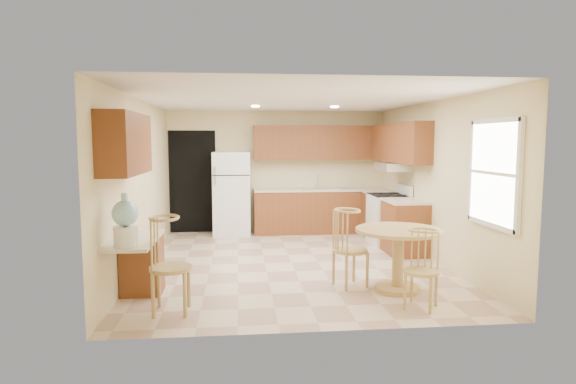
{
  "coord_description": "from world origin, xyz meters",
  "views": [
    {
      "loc": [
        -0.8,
        -7.28,
        1.88
      ],
      "look_at": [
        -0.02,
        0.3,
        1.07
      ],
      "focal_mm": 30.0,
      "sensor_mm": 36.0,
      "label": 1
    }
  ],
  "objects": [
    {
      "name": "window",
      "position": [
        2.23,
        -1.85,
        1.5
      ],
      "size": [
        0.06,
        1.12,
        1.3
      ],
      "color": "white",
      "rests_on": "wall_right"
    },
    {
      "name": "doorway",
      "position": [
        -1.75,
        2.73,
        1.05
      ],
      "size": [
        0.9,
        0.02,
        2.1
      ],
      "primitive_type": "cube",
      "color": "black",
      "rests_on": "floor"
    },
    {
      "name": "desk_top",
      "position": [
        -2.0,
        -1.7,
        0.75
      ],
      "size": [
        0.5,
        1.2,
        0.04
      ],
      "primitive_type": "cube",
      "color": "beige",
      "rests_on": "desk_pedestal"
    },
    {
      "name": "chair_table_a",
      "position": [
        0.63,
        -1.39,
        0.61
      ],
      "size": [
        0.44,
        0.57,
        1.0
      ],
      "rotation": [
        0.0,
        0.0,
        -1.23
      ],
      "color": "tan",
      "rests_on": "floor"
    },
    {
      "name": "ceiling",
      "position": [
        0.0,
        0.0,
        2.5
      ],
      "size": [
        4.5,
        5.5,
        0.02
      ],
      "primitive_type": "cube",
      "color": "white",
      "rests_on": "wall_back"
    },
    {
      "name": "wall_left",
      "position": [
        -2.25,
        0.0,
        1.25
      ],
      "size": [
        0.02,
        5.5,
        2.5
      ],
      "primitive_type": "cube",
      "color": "beige",
      "rests_on": "floor"
    },
    {
      "name": "base_cab_right_b",
      "position": [
        1.95,
        0.4,
        0.43
      ],
      "size": [
        0.6,
        0.8,
        0.87
      ],
      "primitive_type": "cube",
      "color": "brown",
      "rests_on": "floor"
    },
    {
      "name": "wall_front",
      "position": [
        0.0,
        -2.75,
        1.25
      ],
      "size": [
        4.5,
        0.02,
        2.5
      ],
      "primitive_type": "cube",
      "color": "beige",
      "rests_on": "floor"
    },
    {
      "name": "refrigerator",
      "position": [
        -0.95,
        2.4,
        0.83
      ],
      "size": [
        0.74,
        0.72,
        1.67
      ],
      "color": "white",
      "rests_on": "floor"
    },
    {
      "name": "sink",
      "position": [
        0.85,
        2.45,
        0.91
      ],
      "size": [
        0.78,
        0.44,
        0.01
      ],
      "primitive_type": "cube",
      "color": "silver",
      "rests_on": "counter_back"
    },
    {
      "name": "floor",
      "position": [
        0.0,
        0.0,
        0.0
      ],
      "size": [
        5.5,
        5.5,
        0.0
      ],
      "primitive_type": "plane",
      "color": "beige",
      "rests_on": "ground"
    },
    {
      "name": "base_cab_back",
      "position": [
        0.88,
        2.45,
        0.43
      ],
      "size": [
        2.75,
        0.6,
        0.87
      ],
      "primitive_type": "cube",
      "color": "brown",
      "rests_on": "floor"
    },
    {
      "name": "counter_right_a",
      "position": [
        1.95,
        1.85,
        0.89
      ],
      "size": [
        0.63,
        0.59,
        0.04
      ],
      "primitive_type": "cube",
      "color": "beige",
      "rests_on": "base_cab_right_a"
    },
    {
      "name": "can_light_b",
      "position": [
        0.9,
        1.2,
        2.48
      ],
      "size": [
        0.14,
        0.14,
        0.02
      ],
      "primitive_type": "cylinder",
      "color": "white",
      "rests_on": "ceiling"
    },
    {
      "name": "base_cab_right_a",
      "position": [
        1.95,
        1.85,
        0.43
      ],
      "size": [
        0.6,
        0.59,
        0.87
      ],
      "primitive_type": "cube",
      "color": "brown",
      "rests_on": "floor"
    },
    {
      "name": "can_light_a",
      "position": [
        -0.5,
        1.2,
        2.48
      ],
      "size": [
        0.14,
        0.14,
        0.02
      ],
      "primitive_type": "cylinder",
      "color": "white",
      "rests_on": "ceiling"
    },
    {
      "name": "stove",
      "position": [
        1.92,
        1.18,
        0.47
      ],
      "size": [
        0.65,
        0.76,
        1.09
      ],
      "color": "white",
      "rests_on": "floor"
    },
    {
      "name": "upper_cab_right",
      "position": [
        2.08,
        1.21,
        1.85
      ],
      "size": [
        0.33,
        2.42,
        0.7
      ],
      "primitive_type": "cube",
      "color": "brown",
      "rests_on": "wall_right"
    },
    {
      "name": "wall_back",
      "position": [
        0.0,
        2.75,
        1.25
      ],
      "size": [
        4.5,
        0.02,
        2.5
      ],
      "primitive_type": "cube",
      "color": "beige",
      "rests_on": "floor"
    },
    {
      "name": "counter_right_b",
      "position": [
        1.95,
        0.4,
        0.89
      ],
      "size": [
        0.63,
        0.8,
        0.04
      ],
      "primitive_type": "cube",
      "color": "beige",
      "rests_on": "base_cab_right_b"
    },
    {
      "name": "chair_desk",
      "position": [
        -1.55,
        -2.15,
        0.64
      ],
      "size": [
        0.47,
        0.6,
        1.05
      ],
      "rotation": [
        0.0,
        0.0,
        -1.59
      ],
      "color": "tan",
      "rests_on": "floor"
    },
    {
      "name": "range_hood",
      "position": [
        2.0,
        1.18,
        1.42
      ],
      "size": [
        0.5,
        0.76,
        0.14
      ],
      "primitive_type": "cube",
      "color": "silver",
      "rests_on": "upper_cab_right"
    },
    {
      "name": "dining_table",
      "position": [
        1.18,
        -1.54,
        0.52
      ],
      "size": [
        1.07,
        1.07,
        0.79
      ],
      "rotation": [
        0.0,
        0.0,
        -0.2
      ],
      "color": "tan",
      "rests_on": "floor"
    },
    {
      "name": "counter_back",
      "position": [
        0.88,
        2.45,
        0.89
      ],
      "size": [
        2.75,
        0.63,
        0.04
      ],
      "primitive_type": "cube",
      "color": "beige",
      "rests_on": "base_cab_back"
    },
    {
      "name": "desk_pedestal",
      "position": [
        -2.0,
        -1.32,
        0.36
      ],
      "size": [
        0.48,
        0.42,
        0.72
      ],
      "primitive_type": "cube",
      "color": "brown",
      "rests_on": "floor"
    },
    {
      "name": "upper_cab_left",
      "position": [
        -2.08,
        -1.6,
        1.85
      ],
      "size": [
        0.33,
        1.4,
        0.7
      ],
      "primitive_type": "cube",
      "color": "brown",
      "rests_on": "wall_left"
    },
    {
      "name": "upper_cab_back",
      "position": [
        0.88,
        2.58,
        1.85
      ],
      "size": [
        2.75,
        0.33,
        0.7
      ],
      "primitive_type": "cube",
      "color": "brown",
      "rests_on": "wall_back"
    },
    {
      "name": "water_crock",
      "position": [
        -2.0,
        -2.12,
        1.03
      ],
      "size": [
        0.27,
        0.27,
        0.57
      ],
      "color": "white",
      "rests_on": "desk_top"
    },
    {
      "name": "chair_table_b",
      "position": [
        1.23,
        -2.28,
        0.54
      ],
      "size": [
        0.39,
        0.46,
        0.88
      ],
      "rotation": [
        0.0,
        0.0,
        2.54
      ],
      "color": "tan",
      "rests_on": "floor"
    },
    {
      "name": "wall_right",
      "position": [
        2.25,
        0.0,
        1.25
      ],
      "size": [
        0.02,
        5.5,
        2.5
      ],
      "primitive_type": "cube",
      "color": "beige",
      "rests_on": "floor"
    }
  ]
}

